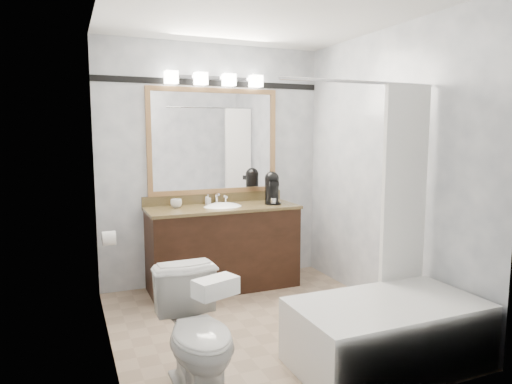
% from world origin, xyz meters
% --- Properties ---
extents(room, '(2.42, 2.62, 2.52)m').
position_xyz_m(room, '(0.00, 0.00, 1.25)').
color(room, tan).
rests_on(room, ground).
extents(vanity, '(1.53, 0.58, 0.97)m').
position_xyz_m(vanity, '(0.00, 1.02, 0.44)').
color(vanity, black).
rests_on(vanity, ground).
extents(mirror, '(1.40, 0.04, 1.10)m').
position_xyz_m(mirror, '(0.00, 1.28, 1.50)').
color(mirror, '#AE7E4E').
rests_on(mirror, room).
extents(vanity_light_bar, '(1.02, 0.14, 0.12)m').
position_xyz_m(vanity_light_bar, '(0.00, 1.23, 2.13)').
color(vanity_light_bar, silver).
rests_on(vanity_light_bar, room).
extents(accent_stripe, '(2.40, 0.01, 0.06)m').
position_xyz_m(accent_stripe, '(0.00, 1.29, 2.10)').
color(accent_stripe, black).
rests_on(accent_stripe, room).
extents(bathtub, '(1.30, 0.75, 1.96)m').
position_xyz_m(bathtub, '(0.55, -0.90, 0.28)').
color(bathtub, white).
rests_on(bathtub, ground).
extents(tp_roll, '(0.11, 0.12, 0.12)m').
position_xyz_m(tp_roll, '(-1.14, 0.66, 0.70)').
color(tp_roll, white).
rests_on(tp_roll, room).
extents(toilet, '(0.43, 0.74, 0.74)m').
position_xyz_m(toilet, '(-0.76, -0.75, 0.37)').
color(toilet, white).
rests_on(toilet, ground).
extents(tissue_box, '(0.26, 0.19, 0.09)m').
position_xyz_m(tissue_box, '(-0.76, -1.12, 0.79)').
color(tissue_box, white).
rests_on(tissue_box, toilet).
extents(coffee_maker, '(0.18, 0.22, 0.34)m').
position_xyz_m(coffee_maker, '(0.54, 1.00, 1.02)').
color(coffee_maker, black).
rests_on(coffee_maker, vanity).
extents(cup_left, '(0.15, 0.15, 0.09)m').
position_xyz_m(cup_left, '(-0.45, 1.11, 0.89)').
color(cup_left, white).
rests_on(cup_left, vanity).
extents(soap_bottle_a, '(0.06, 0.06, 0.10)m').
position_xyz_m(soap_bottle_a, '(-0.10, 1.21, 0.90)').
color(soap_bottle_a, white).
rests_on(soap_bottle_a, vanity).
extents(soap_bar, '(0.08, 0.06, 0.02)m').
position_xyz_m(soap_bar, '(-0.01, 1.13, 0.86)').
color(soap_bar, beige).
rests_on(soap_bar, vanity).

